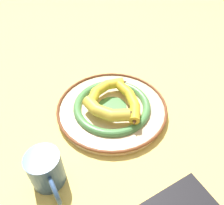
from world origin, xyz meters
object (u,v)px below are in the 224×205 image
object	(u,v)px
coffee_mug	(46,170)
banana_a	(131,101)
banana_b	(104,89)
banana_c	(104,111)
decorative_bowl	(112,107)

from	to	relation	value
coffee_mug	banana_a	bearing A→B (deg)	107.02
banana_b	banana_c	size ratio (longest dim) A/B	1.01
banana_b	decorative_bowl	bearing A→B (deg)	72.79
banana_b	coffee_mug	bearing A→B (deg)	21.02
banana_b	banana_c	bearing A→B (deg)	47.15
banana_c	coffee_mug	xyz separation A→B (m)	(0.23, -0.00, -0.00)
decorative_bowl	banana_b	bearing A→B (deg)	-117.92
decorative_bowl	banana_c	bearing A→B (deg)	10.62
banana_b	coffee_mug	xyz separation A→B (m)	(0.31, 0.06, -0.00)
decorative_bowl	coffee_mug	size ratio (longest dim) A/B	2.78
banana_b	banana_c	xyz separation A→B (m)	(0.08, 0.06, 0.00)
banana_a	banana_c	distance (m)	0.09
banana_c	decorative_bowl	bearing A→B (deg)	91.84
decorative_bowl	banana_b	world-z (taller)	banana_b
banana_c	coffee_mug	bearing A→B (deg)	-99.63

